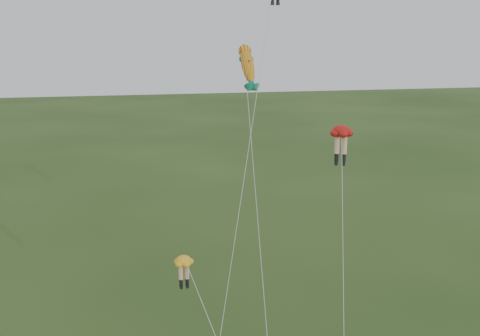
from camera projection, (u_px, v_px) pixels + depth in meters
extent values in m
cube|color=black|center=(272.00, 4.00, 35.87)|extent=(0.21, 0.32, 0.15)
cube|color=black|center=(278.00, 4.00, 36.01)|extent=(0.21, 0.32, 0.15)
cylinder|color=silver|center=(248.00, 155.00, 31.15)|extent=(6.81, 13.12, 22.11)
ellipsoid|color=#B21612|center=(341.00, 131.00, 30.93)|extent=(1.86, 1.86, 0.70)
cylinder|color=#F8B692|center=(337.00, 145.00, 31.17)|extent=(0.31, 0.31, 1.06)
cylinder|color=black|center=(336.00, 158.00, 31.37)|extent=(0.24, 0.24, 0.53)
cube|color=black|center=(336.00, 164.00, 31.45)|extent=(0.29, 0.35, 0.15)
cylinder|color=#F8B692|center=(344.00, 145.00, 31.08)|extent=(0.31, 0.31, 1.06)
cylinder|color=black|center=(344.00, 158.00, 31.27)|extent=(0.24, 0.24, 0.53)
cube|color=black|center=(343.00, 164.00, 31.35)|extent=(0.29, 0.35, 0.15)
cylinder|color=silver|center=(343.00, 259.00, 28.10)|extent=(2.78, 8.45, 12.81)
ellipsoid|color=yellow|center=(184.00, 260.00, 26.30)|extent=(1.07, 1.07, 0.50)
cylinder|color=#F8B692|center=(181.00, 272.00, 26.40)|extent=(0.22, 0.22, 0.77)
cylinder|color=black|center=(181.00, 283.00, 26.53)|extent=(0.17, 0.17, 0.38)
cube|color=black|center=(181.00, 287.00, 26.59)|extent=(0.14, 0.23, 0.11)
cylinder|color=#F8B692|center=(187.00, 271.00, 26.48)|extent=(0.22, 0.22, 0.77)
cylinder|color=black|center=(187.00, 282.00, 26.62)|extent=(0.17, 0.17, 0.38)
cube|color=black|center=(187.00, 286.00, 26.68)|extent=(0.14, 0.23, 0.11)
ellipsoid|color=yellow|center=(247.00, 63.00, 34.51)|extent=(0.96, 2.84, 2.97)
sphere|color=yellow|center=(247.00, 63.00, 34.51)|extent=(0.93, 1.29, 1.27)
cone|color=#127A57|center=(247.00, 63.00, 34.51)|extent=(0.72, 1.22, 1.19)
cone|color=#127A57|center=(247.00, 63.00, 34.51)|extent=(0.72, 1.22, 1.19)
cone|color=#127A57|center=(247.00, 63.00, 34.51)|extent=(0.41, 0.68, 0.67)
cone|color=#127A57|center=(247.00, 63.00, 34.51)|extent=(0.41, 0.68, 0.67)
cone|color=#BA3913|center=(247.00, 63.00, 34.51)|extent=(0.45, 0.67, 0.66)
cylinder|color=silver|center=(259.00, 216.00, 29.82)|extent=(1.79, 13.58, 16.10)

